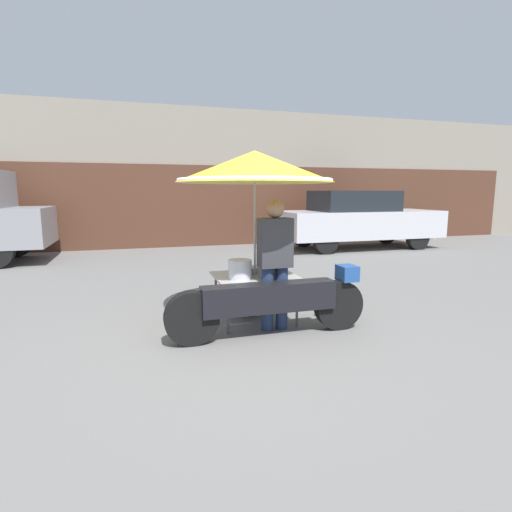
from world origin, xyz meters
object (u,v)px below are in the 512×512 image
at_px(vendor_motorcycle_cart, 257,190).
at_px(parked_car, 358,219).
at_px(vendor_person, 275,259).
at_px(potted_plant, 432,227).

xyz_separation_m(vendor_motorcycle_cart, parked_car, (4.77, 5.55, -0.79)).
bearing_deg(vendor_person, potted_plant, 40.47).
height_order(vendor_motorcycle_cart, vendor_person, vendor_motorcycle_cart).
height_order(vendor_motorcycle_cart, potted_plant, vendor_motorcycle_cart).
bearing_deg(parked_car, vendor_person, -128.45).
height_order(vendor_person, potted_plant, vendor_person).
relative_size(vendor_motorcycle_cart, vendor_person, 1.52).
distance_m(vendor_motorcycle_cart, vendor_person, 0.85).
bearing_deg(vendor_motorcycle_cart, parked_car, 49.35).
relative_size(vendor_motorcycle_cart, parked_car, 0.50).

